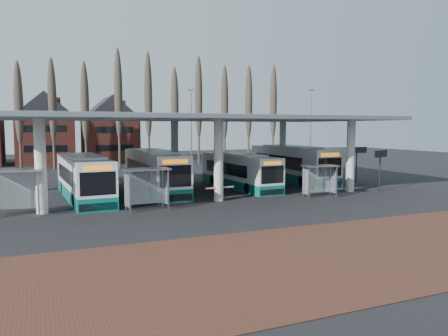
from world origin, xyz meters
name	(u,v)px	position (x,y,z in m)	size (l,w,h in m)	color
ground	(233,206)	(0.00, 0.00, 0.00)	(140.00, 140.00, 0.00)	black
brick_strip	(347,252)	(0.00, -12.00, 0.01)	(70.00, 10.00, 0.03)	#512E20
station_canopy	(193,124)	(0.00, 8.00, 5.68)	(32.00, 16.00, 6.34)	silver
poplar_row	(132,102)	(0.00, 33.00, 8.78)	(45.10, 1.10, 14.50)	#473D33
townhouse_row	(9,124)	(-15.75, 44.00, 5.94)	(36.80, 10.30, 12.25)	maroon
lamp_post_b	(191,128)	(6.00, 26.00, 5.34)	(0.80, 0.16, 10.17)	slate
lamp_post_c	(311,128)	(20.00, 20.00, 5.34)	(0.80, 0.16, 10.17)	slate
bus_0	(84,178)	(-9.00, 7.51, 1.57)	(3.16, 12.11, 3.33)	white
bus_1	(154,172)	(-3.11, 9.21, 1.64)	(2.80, 12.56, 3.48)	white
bus_2	(239,171)	(4.40, 8.40, 1.45)	(2.96, 11.17, 3.07)	white
bus_3	(291,165)	(11.21, 10.51, 1.68)	(3.03, 12.89, 3.57)	white
shelter_0	(17,182)	(-13.37, 2.42, 2.09)	(3.31, 2.04, 2.87)	gray
shelter_1	(146,180)	(-5.70, 1.17, 1.99)	(3.04, 1.66, 2.74)	gray
shelter_2	(319,174)	(7.89, 1.14, 1.80)	(2.86, 1.78, 2.48)	gray
info_sign_0	(380,157)	(14.27, 1.48, 2.92)	(2.21, 1.01, 3.49)	black
info_sign_1	(357,153)	(16.49, 7.05, 2.93)	(2.34, 0.14, 3.49)	black
barrier	(219,189)	(0.03, 2.51, 0.90)	(2.32, 0.71, 1.16)	black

